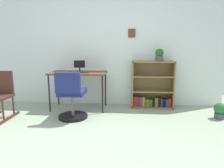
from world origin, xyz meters
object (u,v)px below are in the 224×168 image
(desk, at_px, (78,75))
(rocking_chair, at_px, (0,94))
(monitor, at_px, (80,66))
(potted_plant_floor, at_px, (220,110))
(potted_plant_on_shelf, at_px, (159,55))
(keyboard, at_px, (78,72))
(office_chair, at_px, (72,99))
(bookshelf_low, at_px, (152,87))

(desk, distance_m, rocking_chair, 1.45)
(monitor, distance_m, potted_plant_floor, 2.75)
(rocking_chair, bearing_deg, desk, 27.08)
(potted_plant_floor, bearing_deg, potted_plant_on_shelf, 149.35)
(rocking_chair, bearing_deg, keyboard, 22.87)
(office_chair, distance_m, potted_plant_floor, 2.63)
(rocking_chair, distance_m, potted_plant_on_shelf, 3.08)
(monitor, distance_m, office_chair, 0.84)
(office_chair, relative_size, bookshelf_low, 0.88)
(bookshelf_low, relative_size, potted_plant_on_shelf, 3.86)
(rocking_chair, bearing_deg, bookshelf_low, 17.84)
(rocking_chair, bearing_deg, potted_plant_on_shelf, 16.14)
(monitor, bearing_deg, potted_plant_on_shelf, 4.69)
(keyboard, xyz_separation_m, potted_plant_floor, (2.60, -0.31, -0.61))
(potted_plant_on_shelf, relative_size, potted_plant_floor, 0.86)
(bookshelf_low, relative_size, potted_plant_floor, 3.32)
(monitor, relative_size, rocking_chair, 0.27)
(bookshelf_low, xyz_separation_m, potted_plant_on_shelf, (0.11, -0.06, 0.68))
(keyboard, bearing_deg, office_chair, -90.69)
(office_chair, bearing_deg, potted_plant_on_shelf, 27.01)
(desk, xyz_separation_m, bookshelf_low, (1.51, 0.24, -0.28))
(rocking_chair, relative_size, potted_plant_on_shelf, 3.33)
(monitor, xyz_separation_m, keyboard, (0.01, -0.16, -0.10))
(desk, bearing_deg, office_chair, -87.97)
(desk, bearing_deg, potted_plant_floor, -8.90)
(desk, xyz_separation_m, monitor, (0.02, 0.06, 0.17))
(keyboard, relative_size, potted_plant_on_shelf, 1.57)
(desk, distance_m, office_chair, 0.71)
(potted_plant_floor, bearing_deg, rocking_chair, -176.52)
(potted_plant_floor, bearing_deg, monitor, 169.85)
(keyboard, bearing_deg, potted_plant_floor, -6.80)
(desk, relative_size, office_chair, 1.31)
(monitor, height_order, potted_plant_on_shelf, potted_plant_on_shelf)
(keyboard, height_order, potted_plant_floor, keyboard)
(rocking_chair, height_order, potted_plant_on_shelf, potted_plant_on_shelf)
(bookshelf_low, bearing_deg, potted_plant_on_shelf, -26.87)
(monitor, height_order, keyboard, monitor)
(office_chair, xyz_separation_m, rocking_chair, (-1.29, -0.02, 0.06))
(desk, height_order, bookshelf_low, bookshelf_low)
(monitor, height_order, bookshelf_low, monitor)
(potted_plant_on_shelf, bearing_deg, monitor, -175.31)
(office_chair, height_order, potted_plant_on_shelf, potted_plant_on_shelf)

